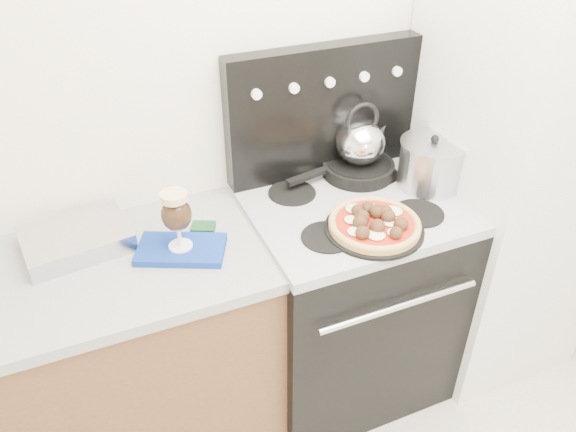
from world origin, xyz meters
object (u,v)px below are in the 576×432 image
skillet (358,168)px  fridge (512,162)px  pizza (375,222)px  beer_glass (177,220)px  tea_kettle (361,139)px  stock_pot (431,165)px  pizza_pan (374,229)px  oven_mitt (181,249)px  base_cabinet (66,382)px  stove_body (346,300)px

skillet → fridge: bearing=-19.4°
pizza → beer_glass: bearing=165.5°
tea_kettle → stock_pot: 0.28m
pizza_pan → stock_pot: size_ratio=1.43×
oven_mitt → skillet: (0.76, 0.19, 0.03)m
pizza_pan → stock_pot: bearing=27.6°
beer_glass → skillet: (0.76, 0.19, -0.08)m
base_cabinet → stove_body: stove_body is taller
beer_glass → pizza: (0.63, -0.16, -0.08)m
stove_body → oven_mitt: oven_mitt is taller
base_cabinet → skillet: (1.22, 0.16, 0.52)m
fridge → pizza_pan: (-0.72, -0.15, -0.02)m
oven_mitt → beer_glass: (0.00, 0.00, 0.12)m
beer_glass → skillet: bearing=14.1°
stove_body → tea_kettle: (0.12, 0.18, 0.64)m
oven_mitt → tea_kettle: bearing=14.1°
stove_body → fridge: (0.70, -0.03, 0.51)m
oven_mitt → stock_pot: size_ratio=1.19×
fridge → stove_body: bearing=178.0°
tea_kettle → oven_mitt: bearing=-163.4°
stove_body → pizza_pan: pizza_pan is taller
fridge → stock_pot: (-0.38, 0.03, 0.06)m
stove_body → tea_kettle: bearing=57.0°
oven_mitt → stove_body: bearing=0.9°
stock_pot → pizza_pan: bearing=-152.4°
tea_kettle → stove_body: bearing=-120.4°
pizza_pan → tea_kettle: size_ratio=1.62×
beer_glass → tea_kettle: bearing=14.1°
pizza → skillet: 0.38m
beer_glass → skillet: size_ratio=0.75×
fridge → oven_mitt: bearing=179.4°
oven_mitt → pizza: (0.63, -0.16, 0.04)m
tea_kettle → stock_pot: tea_kettle is taller
base_cabinet → tea_kettle: (1.22, 0.16, 0.65)m
base_cabinet → beer_glass: size_ratio=6.88×
pizza → tea_kettle: (0.13, 0.35, 0.12)m
fridge → stock_pot: 0.38m
stove_body → tea_kettle: tea_kettle is taller
skillet → tea_kettle: bearing=0.0°
oven_mitt → pizza: pizza is taller
base_cabinet → pizza: pizza is taller
base_cabinet → stock_pot: (1.43, -0.02, 0.58)m
pizza_pan → tea_kettle: bearing=69.4°
skillet → base_cabinet: bearing=-172.7°
beer_glass → stock_pot: size_ratio=0.89×
fridge → beer_glass: fridge is taller
oven_mitt → beer_glass: bearing=0.0°
stove_body → pizza_pan: (-0.02, -0.17, 0.49)m
oven_mitt → stock_pot: stock_pot is taller
fridge → skillet: bearing=160.6°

